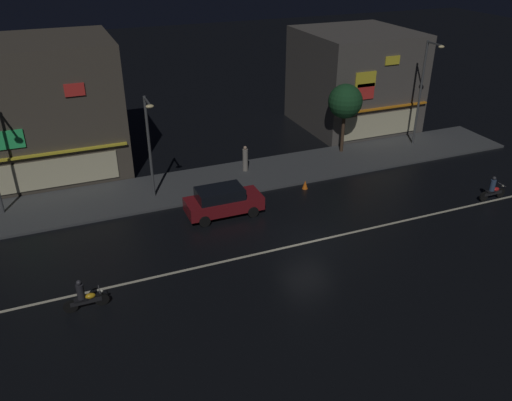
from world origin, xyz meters
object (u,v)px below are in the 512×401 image
Objects in this scene: motorcycle_lead at (84,297)px; traffic_cone at (305,185)px; streetlamp_east at (423,86)px; parked_car_near_kerb at (223,201)px; motorcycle_following at (493,190)px; pedestrian_on_sidewalk at (245,159)px; streetlamp_mid at (149,139)px.

motorcycle_lead is 3.45× the size of traffic_cone.
streetlamp_east is 17.65m from parked_car_near_kerb.
parked_car_near_kerb reaches higher than motorcycle_following.
traffic_cone is (2.58, -3.68, -0.67)m from pedestrian_on_sidewalk.
streetlamp_mid is at bearing -176.40° from streetlamp_east.
motorcycle_lead is at bearing -153.82° from traffic_cone.
streetlamp_east is 4.34× the size of pedestrian_on_sidewalk.
motorcycle_lead reaches higher than traffic_cone.
streetlamp_east is at bearing 3.60° from streetlamp_mid.
parked_car_near_kerb is at bearing -143.29° from motorcycle_lead.
pedestrian_on_sidewalk reaches higher than motorcycle_lead.
parked_car_near_kerb reaches higher than traffic_cone.
streetlamp_east reaches higher than traffic_cone.
streetlamp_mid reaches higher than parked_car_near_kerb.
streetlamp_east is at bearing -155.74° from motorcycle_lead.
streetlamp_east reaches higher than motorcycle_lead.
traffic_cone is at bearing -162.92° from streetlamp_east.
pedestrian_on_sidewalk is 5.87m from parked_car_near_kerb.
pedestrian_on_sidewalk is (-13.42, 0.35, -3.61)m from streetlamp_east.
streetlamp_mid is 9.89m from traffic_cone.
motorcycle_lead is at bearing 34.79° from parked_car_near_kerb.
traffic_cone is (-10.84, -3.33, -4.28)m from streetlamp_east.
motorcycle_following is 11.16m from traffic_cone.
streetlamp_east is at bearing 75.94° from motorcycle_following.
traffic_cone is at bearing -151.90° from motorcycle_lead.
streetlamp_mid is 11.17× the size of traffic_cone.
parked_car_near_kerb is at bearing -46.06° from streetlamp_mid.
streetlamp_mid is 3.23× the size of motorcycle_following.
parked_car_near_kerb is 9.89m from motorcycle_lead.
streetlamp_east is at bearing 17.08° from traffic_cone.
streetlamp_east reaches higher than motorcycle_following.
streetlamp_east is 3.96× the size of motorcycle_following.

